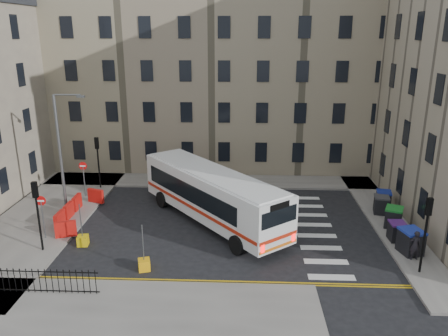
# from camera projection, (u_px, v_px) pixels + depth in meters

# --- Properties ---
(ground) EXTENTS (120.00, 120.00, 0.00)m
(ground) POSITION_uv_depth(u_px,v_px,m) (252.00, 226.00, 28.29)
(ground) COLOR black
(ground) RESTS_ON ground
(pavement_north) EXTENTS (36.00, 3.20, 0.15)m
(pavement_north) POSITION_uv_depth(u_px,v_px,m) (179.00, 181.00, 36.72)
(pavement_north) COLOR slate
(pavement_north) RESTS_ON ground
(pavement_east) EXTENTS (2.40, 26.00, 0.15)m
(pavement_east) POSITION_uv_depth(u_px,v_px,m) (375.00, 204.00, 31.70)
(pavement_east) COLOR slate
(pavement_east) RESTS_ON ground
(pavement_west) EXTENTS (6.00, 22.00, 0.15)m
(pavement_west) POSITION_uv_depth(u_px,v_px,m) (47.00, 215.00, 29.81)
(pavement_west) COLOR slate
(pavement_west) RESTS_ON ground
(pavement_sw) EXTENTS (20.00, 6.00, 0.15)m
(pavement_sw) POSITION_uv_depth(u_px,v_px,m) (95.00, 319.00, 19.03)
(pavement_sw) COLOR slate
(pavement_sw) RESTS_ON ground
(terrace_north) EXTENTS (38.30, 10.80, 17.20)m
(terrace_north) POSITION_uv_depth(u_px,v_px,m) (176.00, 70.00, 40.79)
(terrace_north) COLOR gray
(terrace_north) RESTS_ON ground
(traffic_light_east) EXTENTS (0.28, 0.22, 4.10)m
(traffic_light_east) POSITION_uv_depth(u_px,v_px,m) (427.00, 224.00, 21.83)
(traffic_light_east) COLOR black
(traffic_light_east) RESTS_ON pavement_east
(traffic_light_nw) EXTENTS (0.28, 0.22, 4.10)m
(traffic_light_nw) POSITION_uv_depth(u_px,v_px,m) (98.00, 155.00, 34.14)
(traffic_light_nw) COLOR black
(traffic_light_nw) RESTS_ON pavement_west
(traffic_light_sw) EXTENTS (0.28, 0.22, 4.10)m
(traffic_light_sw) POSITION_uv_depth(u_px,v_px,m) (37.00, 205.00, 24.13)
(traffic_light_sw) COLOR black
(traffic_light_sw) RESTS_ON pavement_west
(streetlamp) EXTENTS (0.50, 0.22, 8.14)m
(streetlamp) POSITION_uv_depth(u_px,v_px,m) (60.00, 151.00, 29.45)
(streetlamp) COLOR #595B5E
(streetlamp) RESTS_ON pavement_west
(no_entry_north) EXTENTS (0.60, 0.08, 3.00)m
(no_entry_north) POSITION_uv_depth(u_px,v_px,m) (83.00, 172.00, 32.49)
(no_entry_north) COLOR #595B5E
(no_entry_north) RESTS_ON pavement_west
(no_entry_south) EXTENTS (0.60, 0.08, 3.00)m
(no_entry_south) POSITION_uv_depth(u_px,v_px,m) (42.00, 208.00, 25.82)
(no_entry_south) COLOR #595B5E
(no_entry_south) RESTS_ON pavement_west
(roadworks_barriers) EXTENTS (1.66, 6.26, 1.00)m
(roadworks_barriers) POSITION_uv_depth(u_px,v_px,m) (74.00, 211.00, 29.07)
(roadworks_barriers) COLOR red
(roadworks_barriers) RESTS_ON pavement_west
(iron_railings) EXTENTS (7.80, 0.04, 1.20)m
(iron_railings) POSITION_uv_depth(u_px,v_px,m) (18.00, 281.00, 20.72)
(iron_railings) COLOR black
(iron_railings) RESTS_ON pavement_sw
(bus) EXTENTS (10.18, 11.60, 3.44)m
(bus) POSITION_uv_depth(u_px,v_px,m) (212.00, 194.00, 28.39)
(bus) COLOR white
(bus) RESTS_ON ground
(wheelie_bin_a) EXTENTS (1.40, 1.52, 1.41)m
(wheelie_bin_a) POSITION_uv_depth(u_px,v_px,m) (411.00, 241.00, 24.39)
(wheelie_bin_a) COLOR black
(wheelie_bin_a) RESTS_ON pavement_east
(wheelie_bin_b) EXTENTS (0.91, 1.04, 1.14)m
(wheelie_bin_b) POSITION_uv_depth(u_px,v_px,m) (397.00, 231.00, 25.93)
(wheelie_bin_b) COLOR black
(wheelie_bin_b) RESTS_ON pavement_east
(wheelie_bin_c) EXTENTS (1.41, 1.49, 1.30)m
(wheelie_bin_c) POSITION_uv_depth(u_px,v_px,m) (394.00, 217.00, 27.70)
(wheelie_bin_c) COLOR black
(wheelie_bin_c) RESTS_ON pavement_east
(wheelie_bin_d) EXTENTS (1.16, 1.28, 1.22)m
(wheelie_bin_d) POSITION_uv_depth(u_px,v_px,m) (381.00, 205.00, 29.82)
(wheelie_bin_d) COLOR black
(wheelie_bin_d) RESTS_ON pavement_east
(wheelie_bin_e) EXTENTS (1.17, 1.29, 1.23)m
(wheelie_bin_e) POSITION_uv_depth(u_px,v_px,m) (383.00, 200.00, 30.69)
(wheelie_bin_e) COLOR black
(wheelie_bin_e) RESTS_ON pavement_east
(pedestrian) EXTENTS (0.66, 0.48, 1.68)m
(pedestrian) POSITION_uv_depth(u_px,v_px,m) (415.00, 245.00, 23.65)
(pedestrian) COLOR black
(pedestrian) RESTS_ON pavement_east
(bollard_yellow) EXTENTS (0.67, 0.67, 0.60)m
(bollard_yellow) POSITION_uv_depth(u_px,v_px,m) (83.00, 241.00, 25.70)
(bollard_yellow) COLOR gold
(bollard_yellow) RESTS_ON ground
(bollard_chevron) EXTENTS (0.75, 0.75, 0.60)m
(bollard_chevron) POSITION_uv_depth(u_px,v_px,m) (144.00, 265.00, 23.02)
(bollard_chevron) COLOR #F2A80E
(bollard_chevron) RESTS_ON ground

